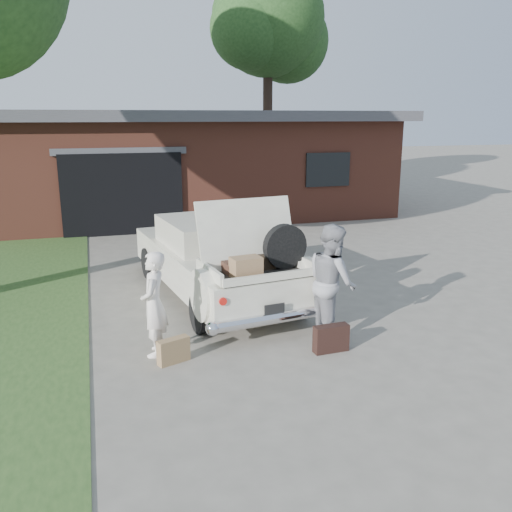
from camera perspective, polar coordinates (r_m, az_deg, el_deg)
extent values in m
plane|color=gray|center=(7.98, 1.27, -8.71)|extent=(90.00, 90.00, 0.00)
cube|color=brown|center=(18.83, -6.90, 9.39)|extent=(12.00, 7.00, 3.00)
cube|color=#4C4C51|center=(18.76, -7.06, 14.42)|extent=(12.80, 7.80, 0.30)
cube|color=black|center=(15.17, -13.86, 6.34)|extent=(3.20, 0.30, 2.20)
cube|color=#4C4C51|center=(14.99, -14.11, 10.66)|extent=(3.50, 0.12, 0.18)
cube|color=black|center=(16.50, 7.56, 9.01)|extent=(1.40, 0.08, 1.00)
cylinder|color=#38281E|center=(25.98, 1.23, 14.05)|extent=(0.44, 0.44, 5.87)
sphere|color=#315A25|center=(26.31, 1.29, 23.68)|extent=(5.04, 5.04, 5.04)
sphere|color=#315A25|center=(27.03, 3.37, 21.62)|extent=(3.78, 3.78, 3.78)
sphere|color=#315A25|center=(25.34, -0.59, 22.84)|extent=(3.53, 3.53, 3.53)
cube|color=silver|center=(9.72, -4.32, -0.86)|extent=(2.36, 4.81, 0.60)
cube|color=beige|center=(9.85, -4.95, 2.51)|extent=(1.76, 2.03, 0.48)
cube|color=black|center=(10.67, -6.56, 3.29)|extent=(1.43, 0.27, 0.41)
cube|color=black|center=(9.05, -3.05, 1.35)|extent=(1.43, 0.27, 0.41)
cylinder|color=black|center=(8.14, -5.77, -6.01)|extent=(0.28, 0.63, 0.61)
cylinder|color=black|center=(8.76, 4.34, -4.46)|extent=(0.28, 0.63, 0.61)
cylinder|color=black|center=(11.02, -11.13, -0.71)|extent=(0.28, 0.63, 0.61)
cylinder|color=black|center=(11.49, -3.26, 0.17)|extent=(0.28, 0.63, 0.61)
cylinder|color=silver|center=(7.73, 1.89, -6.55)|extent=(1.90, 0.42, 0.17)
cylinder|color=#A5140F|center=(7.38, -3.60, -4.73)|extent=(0.12, 0.11, 0.11)
cylinder|color=#A5140F|center=(8.02, 6.55, -3.21)|extent=(0.12, 0.11, 0.11)
cube|color=black|center=(7.67, 1.96, -5.63)|extent=(0.31, 0.06, 0.16)
cube|color=black|center=(8.08, 0.01, -1.68)|extent=(1.55, 1.20, 0.04)
cube|color=silver|center=(7.78, -4.93, -1.66)|extent=(0.19, 1.01, 0.17)
cube|color=silver|center=(8.38, 4.60, -0.48)|extent=(0.19, 1.01, 0.17)
cube|color=silver|center=(7.62, 1.61, -2.25)|extent=(1.47, 0.25, 0.11)
cube|color=silver|center=(8.25, -1.00, 2.43)|extent=(1.58, 0.56, 1.02)
cube|color=#472A1E|center=(7.99, -1.64, -1.13)|extent=(0.54, 0.39, 0.16)
cube|color=#9A734E|center=(7.71, -1.06, -1.18)|extent=(0.46, 0.33, 0.29)
cube|color=black|center=(8.18, -0.41, -0.66)|extent=(0.65, 0.47, 0.19)
cylinder|color=black|center=(8.14, 3.06, 1.02)|extent=(0.69, 0.24, 0.67)
imported|color=white|center=(7.38, -10.70, -4.99)|extent=(0.48, 0.60, 1.43)
imported|color=gray|center=(7.86, 8.01, -2.68)|extent=(0.65, 0.83, 1.69)
cube|color=#9B784F|center=(7.28, -8.68, -9.82)|extent=(0.45, 0.28, 0.33)
cube|color=black|center=(7.58, 7.90, -8.59)|extent=(0.50, 0.18, 0.38)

